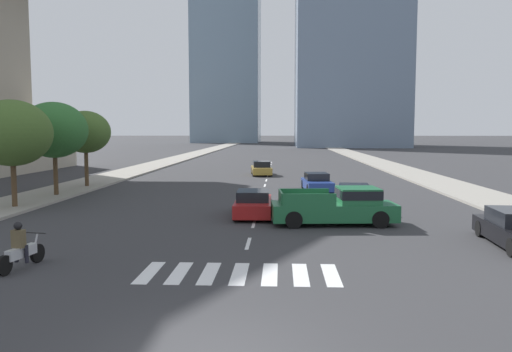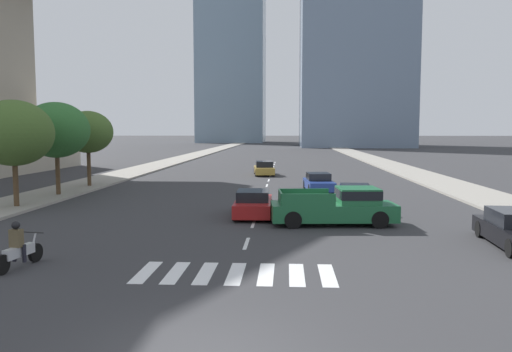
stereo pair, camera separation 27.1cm
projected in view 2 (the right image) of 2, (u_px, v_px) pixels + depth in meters
sidewalk_east at (449, 185)px, 38.31m from camera, size 4.00×260.00×0.15m
sidewalk_west at (93, 183)px, 39.97m from camera, size 4.00×260.00×0.15m
crosswalk_near at (236, 273)px, 14.89m from camera, size 5.85×2.36×0.01m
lane_divider_center at (269, 180)px, 42.72m from camera, size 0.14×50.00×0.01m
motorcycle_lead at (19, 249)px, 15.43m from camera, size 0.71×2.12×1.49m
pickup_truck at (339, 207)px, 22.60m from camera, size 5.67×2.42×1.67m
sedan_red_0 at (253, 204)px, 24.93m from camera, size 1.86×4.42×1.29m
sedan_blue_1 at (319, 183)px, 35.14m from camera, size 2.08×4.35×1.26m
sedan_gold_2 at (264, 169)px, 47.71m from camera, size 2.18×4.36×1.33m
sedan_silver_4 at (355, 199)px, 26.47m from camera, size 2.04×4.89×1.36m
street_tree_nearest at (14, 133)px, 26.88m from camera, size 4.16×4.16×5.71m
street_tree_second at (56, 130)px, 31.86m from camera, size 4.15×4.15×5.87m
street_tree_third at (88, 132)px, 36.95m from camera, size 3.63×3.63×5.51m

